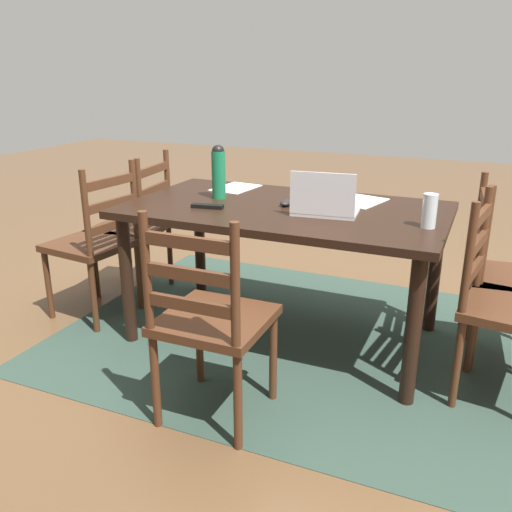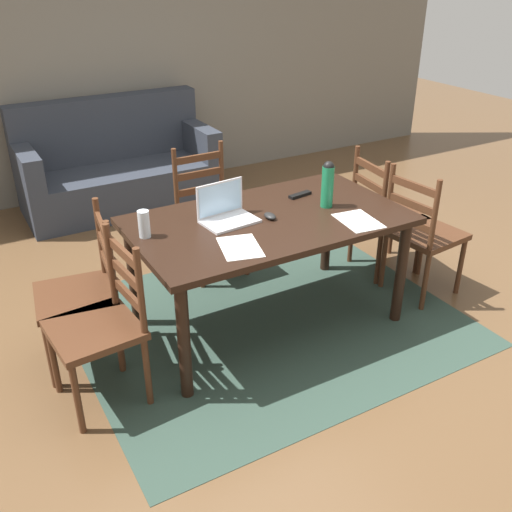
# 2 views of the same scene
# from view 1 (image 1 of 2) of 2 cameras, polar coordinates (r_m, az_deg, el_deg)

# --- Properties ---
(ground_plane) EXTENTS (14.00, 14.00, 0.00)m
(ground_plane) POSITION_cam_1_polar(r_m,az_deg,el_deg) (3.18, 2.82, -8.16)
(ground_plane) COLOR brown
(area_rug) EXTENTS (2.42, 2.02, 0.01)m
(area_rug) POSITION_cam_1_polar(r_m,az_deg,el_deg) (3.18, 2.82, -8.11)
(area_rug) COLOR #2D4238
(area_rug) RESTS_ON ground
(dining_table) EXTENTS (1.68, 0.97, 0.76)m
(dining_table) POSITION_cam_1_polar(r_m,az_deg,el_deg) (2.94, 3.03, 3.55)
(dining_table) COLOR black
(dining_table) RESTS_ON ground
(chair_left_far) EXTENTS (0.50, 0.50, 0.95)m
(chair_left_far) POSITION_cam_1_polar(r_m,az_deg,el_deg) (2.66, 24.87, -4.71)
(chair_left_far) COLOR #4C2B19
(chair_left_far) RESTS_ON ground
(chair_right_far) EXTENTS (0.49, 0.49, 0.95)m
(chair_right_far) POSITION_cam_1_polar(r_m,az_deg,el_deg) (3.39, -16.43, 1.25)
(chair_right_far) COLOR #4C2B19
(chair_right_far) RESTS_ON ground
(chair_far_head) EXTENTS (0.44, 0.44, 0.95)m
(chair_far_head) POSITION_cam_1_polar(r_m,az_deg,el_deg) (2.28, -4.75, -6.81)
(chair_far_head) COLOR #4C2B19
(chair_far_head) RESTS_ON ground
(chair_left_near) EXTENTS (0.48, 0.48, 0.95)m
(chair_left_near) POSITION_cam_1_polar(r_m,az_deg,el_deg) (3.01, 24.86, -2.01)
(chair_left_near) COLOR #4C2B19
(chair_left_near) RESTS_ON ground
(chair_right_near) EXTENTS (0.48, 0.48, 0.95)m
(chair_right_near) POSITION_cam_1_polar(r_m,az_deg,el_deg) (3.69, -12.55, 2.99)
(chair_right_near) COLOR #4C2B19
(chair_right_near) RESTS_ON ground
(laptop) EXTENTS (0.34, 0.25, 0.23)m
(laptop) POSITION_cam_1_polar(r_m,az_deg,el_deg) (2.74, 7.14, 5.40)
(laptop) COLOR silver
(laptop) RESTS_ON dining_table
(water_bottle) EXTENTS (0.08, 0.08, 0.30)m
(water_bottle) POSITION_cam_1_polar(r_m,az_deg,el_deg) (3.07, -3.94, 8.87)
(water_bottle) COLOR #197247
(water_bottle) RESTS_ON dining_table
(drinking_glass) EXTENTS (0.07, 0.07, 0.16)m
(drinking_glass) POSITION_cam_1_polar(r_m,az_deg,el_deg) (2.62, 17.68, 4.51)
(drinking_glass) COLOR silver
(drinking_glass) RESTS_ON dining_table
(computer_mouse) EXTENTS (0.06, 0.10, 0.03)m
(computer_mouse) POSITION_cam_1_polar(r_m,az_deg,el_deg) (2.93, 3.13, 5.60)
(computer_mouse) COLOR black
(computer_mouse) RESTS_ON dining_table
(tv_remote) EXTENTS (0.17, 0.07, 0.02)m
(tv_remote) POSITION_cam_1_polar(r_m,az_deg,el_deg) (2.88, -5.11, 5.21)
(tv_remote) COLOR black
(tv_remote) RESTS_ON dining_table
(paper_stack_left) EXTENTS (0.28, 0.34, 0.00)m
(paper_stack_left) POSITION_cam_1_polar(r_m,az_deg,el_deg) (3.07, 10.89, 5.64)
(paper_stack_left) COLOR white
(paper_stack_left) RESTS_ON dining_table
(paper_stack_right) EXTENTS (0.24, 0.32, 0.00)m
(paper_stack_right) POSITION_cam_1_polar(r_m,az_deg,el_deg) (3.37, -2.14, 7.14)
(paper_stack_right) COLOR white
(paper_stack_right) RESTS_ON dining_table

